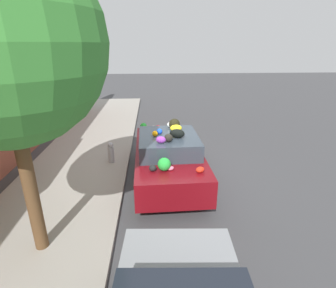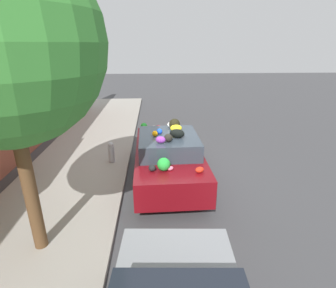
% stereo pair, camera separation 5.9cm
% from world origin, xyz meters
% --- Properties ---
extents(ground_plane, '(60.00, 60.00, 0.00)m').
position_xyz_m(ground_plane, '(0.00, 0.00, 0.00)').
color(ground_plane, '#424244').
extents(sidewalk_curb, '(24.00, 3.20, 0.10)m').
position_xyz_m(sidewalk_curb, '(0.00, 2.70, 0.05)').
color(sidewalk_curb, '#9E998E').
rests_on(sidewalk_curb, ground).
extents(fire_hydrant, '(0.20, 0.20, 0.70)m').
position_xyz_m(fire_hydrant, '(1.10, 1.65, 0.45)').
color(fire_hydrant, '#B2B2B7').
rests_on(fire_hydrant, sidewalk_curb).
extents(art_car, '(4.14, 1.94, 1.76)m').
position_xyz_m(art_car, '(-0.02, -0.16, 0.76)').
color(art_car, maroon).
rests_on(art_car, ground).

